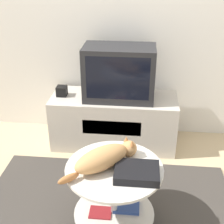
{
  "coord_description": "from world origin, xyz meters",
  "views": [
    {
      "loc": [
        0.21,
        -1.55,
        1.73
      ],
      "look_at": [
        -0.0,
        0.55,
        0.63
      ],
      "focal_mm": 50.0,
      "sensor_mm": 36.0,
      "label": 1
    }
  ],
  "objects": [
    {
      "name": "speaker",
      "position": [
        -0.53,
        1.08,
        0.55
      ],
      "size": [
        0.09,
        0.09,
        0.09
      ],
      "color": "black",
      "rests_on": "tv_stand"
    },
    {
      "name": "cat",
      "position": [
        0.0,
        0.03,
        0.58
      ],
      "size": [
        0.46,
        0.43,
        0.14
      ],
      "rotation": [
        0.0,
        0.0,
        0.75
      ],
      "color": "tan",
      "rests_on": "coffee_table"
    },
    {
      "name": "tv_stand",
      "position": [
        -0.04,
        1.09,
        0.25
      ],
      "size": [
        1.18,
        0.46,
        0.5
      ],
      "color": "beige",
      "rests_on": "ground_plane"
    },
    {
      "name": "dvd_box",
      "position": [
        0.21,
        -0.04,
        0.54
      ],
      "size": [
        0.27,
        0.21,
        0.05
      ],
      "color": "black",
      "rests_on": "coffee_table"
    },
    {
      "name": "coffee_table",
      "position": [
        0.07,
        0.03,
        0.32
      ],
      "size": [
        0.62,
        0.62,
        0.49
      ],
      "color": "#B2B2B7",
      "rests_on": "rug"
    },
    {
      "name": "wall_back",
      "position": [
        0.0,
        1.41,
        1.3
      ],
      "size": [
        8.0,
        0.05,
        2.6
      ],
      "color": "silver",
      "rests_on": "ground_plane"
    },
    {
      "name": "tv",
      "position": [
        0.01,
        1.08,
        0.75
      ],
      "size": [
        0.63,
        0.35,
        0.49
      ],
      "color": "#232326",
      "rests_on": "tv_stand"
    }
  ]
}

